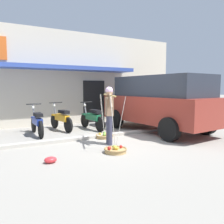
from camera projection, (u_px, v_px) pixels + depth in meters
ground_plane at (116, 141)px, 7.30m from camera, size 90.00×90.00×0.00m
sidewalk_curb at (105, 135)px, 7.90m from camera, size 20.00×0.24×0.10m
fruit_vendor at (109, 111)px, 6.76m from camera, size 0.60×1.70×1.70m
fruit_basket_left_side at (115, 150)px, 5.98m from camera, size 0.60×0.60×1.45m
fruit_basket_right_side at (104, 136)px, 7.72m from camera, size 0.60×0.60×1.45m
motorcycle_nearest_shop at (37, 122)px, 8.14m from camera, size 0.54×1.82×1.09m
motorcycle_second_in_row at (61, 119)px, 9.04m from camera, size 0.54×1.81×1.09m
motorcycle_third_in_row at (92, 118)px, 9.25m from camera, size 0.54×1.82×1.09m
parked_truck at (159, 102)px, 8.83m from camera, size 2.45×4.94×2.10m
storefront_building at (41, 79)px, 12.32m from camera, size 13.00×6.00×4.20m
plastic_litter_bag at (50, 160)px, 5.16m from camera, size 0.28×0.22×0.14m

